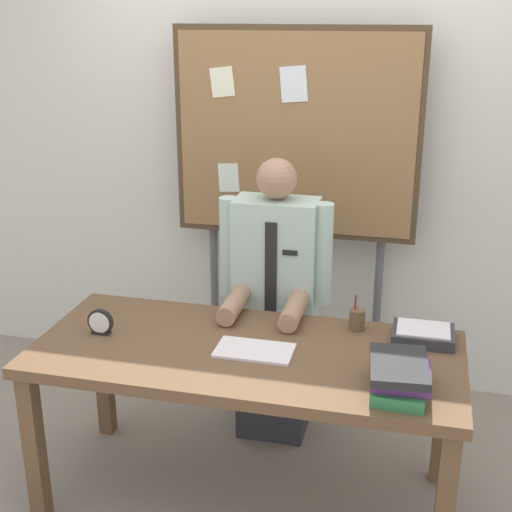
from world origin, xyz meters
TOP-DOWN VIEW (x-y plane):
  - ground_plane at (0.00, 0.00)m, footprint 12.00×12.00m
  - back_wall at (0.00, 1.25)m, footprint 6.40×0.08m
  - desk at (0.00, 0.00)m, footprint 1.79×0.79m
  - person at (0.00, 0.57)m, footprint 0.55×0.56m
  - bulletin_board at (-0.00, 1.04)m, footprint 1.29×0.09m
  - book_stack at (0.64, -0.20)m, footprint 0.24×0.32m
  - open_notebook at (0.04, -0.02)m, footprint 0.32×0.19m
  - desk_clock at (-0.65, -0.01)m, footprint 0.11×0.04m
  - pen_holder at (0.43, 0.30)m, footprint 0.07×0.07m
  - paper_tray at (0.71, 0.25)m, footprint 0.26×0.20m

SIDE VIEW (x-z plane):
  - ground_plane at x=0.00m, z-range 0.00..0.00m
  - desk at x=0.00m, z-range 0.29..1.03m
  - person at x=0.00m, z-range -0.05..1.38m
  - open_notebook at x=0.04m, z-range 0.75..0.76m
  - paper_tray at x=0.71m, z-range 0.75..0.80m
  - pen_holder at x=0.43m, z-range 0.72..0.88m
  - desk_clock at x=-0.65m, z-range 0.74..0.86m
  - book_stack at x=0.64m, z-range 0.75..0.87m
  - back_wall at x=0.00m, z-range 0.00..2.70m
  - bulletin_board at x=0.00m, z-range 0.43..2.44m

